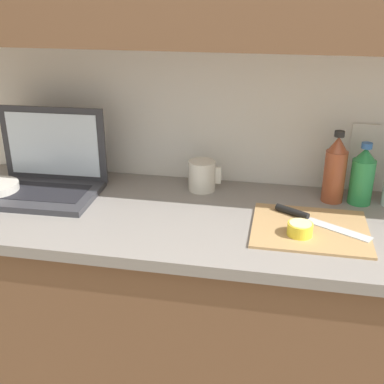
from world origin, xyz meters
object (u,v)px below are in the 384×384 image
Objects in this scene: lemon_half_cut at (300,229)px; paper_towel_roll at (20,145)px; measuring_cup at (202,176)px; bottle_water_clear at (335,170)px; laptop at (47,174)px; knife at (305,216)px; bottle_oil_tall at (362,176)px; cutting_board at (310,229)px.

paper_towel_roll reaches higher than lemon_half_cut.
lemon_half_cut is at bearing -41.09° from measuring_cup.
lemon_half_cut is 0.31m from bottle_water_clear.
lemon_half_cut is at bearing -13.25° from laptop.
measuring_cup is (0.52, 0.12, -0.01)m from laptop.
knife is 1.35× the size of bottle_oil_tall.
paper_towel_roll is at bearing 166.45° from cutting_board.
laptop reaches higher than bottle_water_clear.
bottle_water_clear is (-0.09, 0.00, 0.02)m from bottle_oil_tall.
bottle_oil_tall is (0.18, 0.18, 0.08)m from knife.
knife is at bearing 105.79° from cutting_board.
paper_towel_roll is (-0.17, 0.13, 0.05)m from laptop.
laptop is at bearing -174.11° from bottle_oil_tall.
bottle_water_clear reaches higher than knife.
cutting_board is (0.89, -0.12, -0.06)m from laptop.
knife is at bearing -135.63° from bottle_oil_tall.
bottle_water_clear reaches higher than paper_towel_roll.
cutting_board is 4.68× the size of lemon_half_cut.
measuring_cup is at bearing 138.91° from lemon_half_cut.
laptop is 0.54m from measuring_cup.
measuring_cup is (-0.35, 0.18, 0.04)m from knife.
lemon_half_cut is 1.08m from paper_towel_roll.
knife is 3.87× the size of lemon_half_cut.
bottle_water_clear is (0.11, 0.28, 0.08)m from lemon_half_cut.
measuring_cup is (-0.33, 0.29, 0.03)m from lemon_half_cut.
knife is (-0.02, 0.05, 0.01)m from cutting_board.
laptop is 3.32× the size of measuring_cup.
measuring_cup is (-0.44, 0.01, -0.06)m from bottle_water_clear.
bottle_oil_tall reaches higher than knife.
bottle_water_clear is at bearing -1.29° from paper_towel_roll.
knife is 0.40m from measuring_cup.
bottle_oil_tall is at bearing -1.03° from measuring_cup.
cutting_board is 2.93× the size of measuring_cup.
lemon_half_cut reaches higher than cutting_board.
bottle_water_clear is 0.45m from measuring_cup.
bottle_oil_tall is at bearing 54.44° from cutting_board.
lemon_half_cut is (-0.03, -0.05, 0.02)m from cutting_board.
knife is at bearing -117.65° from bottle_water_clear.
laptop is at bearing -38.29° from paper_towel_roll.
bottle_oil_tall is 1.80× the size of measuring_cup.
paper_towel_roll is at bearing 178.80° from bottle_oil_tall.
laptop is 0.88m from lemon_half_cut.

